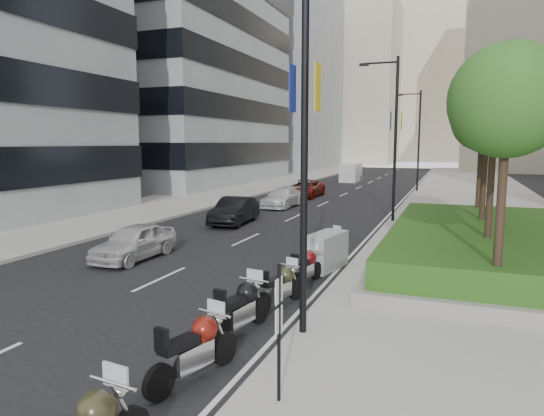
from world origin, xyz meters
The scene contains 29 objects.
ground centered at (0.00, 0.00, 0.00)m, with size 160.00×160.00×0.00m, color black.
sidewalk_right centered at (9.00, 30.00, 0.07)m, with size 10.00×100.00×0.15m, color #9E9B93.
sidewalk_left centered at (-12.00, 30.00, 0.07)m, with size 8.00×100.00×0.15m, color #9E9B93.
lane_edge centered at (3.70, 30.00, 0.01)m, with size 0.12×100.00×0.01m, color silver.
lane_centre centered at (-1.50, 30.00, 0.01)m, with size 0.12×100.00×0.01m, color silver.
building_grey_far centered at (-24.00, 70.00, 15.00)m, with size 22.00×26.00×30.00m, color gray.
building_cream_left centered at (-18.00, 100.00, 17.00)m, with size 26.00×24.00×34.00m, color #B7AD93.
building_cream_centre centered at (2.00, 120.00, 19.00)m, with size 30.00×24.00×38.00m, color #B7AD93.
planter centered at (10.00, 10.00, 0.35)m, with size 10.00×14.00×0.40m, color gray.
hedge centered at (10.00, 10.00, 0.95)m, with size 9.40×13.40×0.80m, color #1C4F16.
tree_0 centered at (8.50, 4.00, 5.42)m, with size 2.80×2.80×6.30m.
tree_1 centered at (8.50, 8.00, 5.42)m, with size 2.80×2.80×6.30m.
tree_2 centered at (8.50, 12.00, 5.42)m, with size 2.80×2.80×6.30m.
tree_3 centered at (8.50, 16.00, 5.42)m, with size 2.80×2.80×6.30m.
lamp_post_0 centered at (4.14, 1.00, 5.07)m, with size 2.34×0.45×9.00m.
lamp_post_1 centered at (4.14, 18.00, 5.07)m, with size 2.34×0.45×9.00m.
lamp_post_2 centered at (4.14, 36.00, 5.07)m, with size 2.34×0.45×9.00m.
parking_sign centered at (4.80, -2.00, 1.46)m, with size 0.06×0.32×2.50m.
motorcycle_1 centered at (3.01, -1.62, 0.63)m, with size 0.89×2.33×1.18m.
motorcycle_2 centered at (2.91, 0.67, 0.64)m, with size 0.80×2.41×1.20m.
motorcycle_3 centered at (3.11, 2.86, 0.57)m, with size 0.85×2.09×1.06m.
motorcycle_4 centered at (3.16, 5.04, 0.56)m, with size 0.71×2.07×1.04m.
motorcycle_5 centered at (3.26, 7.11, 0.64)m, with size 1.23×2.23×1.28m.
motorcycle_6 centered at (2.95, 9.19, 0.52)m, with size 0.75×1.92×0.97m.
car_a centered at (-3.96, 5.99, 0.68)m, with size 1.60×3.99×1.36m, color silver.
car_b centered at (-3.84, 14.75, 0.73)m, with size 1.55×4.45×1.46m, color black.
car_c centered at (-3.71, 22.32, 0.66)m, with size 1.84×4.53×1.32m, color silver.
car_d centered at (-4.09, 28.83, 0.72)m, with size 2.38×5.16×1.43m, color maroon.
delivery_van centered at (-3.80, 46.23, 0.94)m, with size 1.91×4.81×2.01m.
Camera 1 is at (7.38, -9.17, 4.43)m, focal length 32.00 mm.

